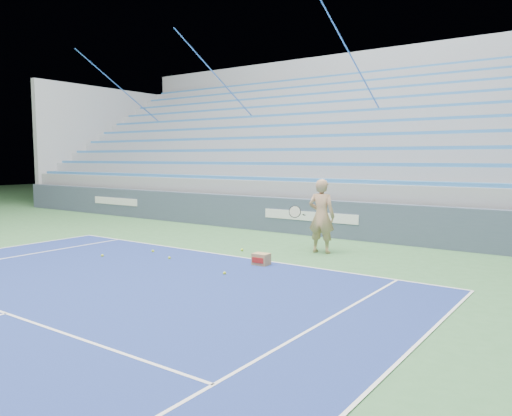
{
  "coord_description": "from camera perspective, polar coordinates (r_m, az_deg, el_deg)",
  "views": [
    {
      "loc": [
        7.36,
        2.61,
        2.37
      ],
      "look_at": [
        0.4,
        12.38,
        1.15
      ],
      "focal_mm": 35.0,
      "sensor_mm": 36.0,
      "label": 1
    }
  ],
  "objects": [
    {
      "name": "bleachers",
      "position": [
        20.37,
        14.33,
        5.58
      ],
      "size": [
        31.0,
        9.15,
        7.3
      ],
      "color": "#93969B",
      "rests_on": "ground"
    },
    {
      "name": "tennis_ball_0",
      "position": [
        11.86,
        -9.86,
        -5.65
      ],
      "size": [
        0.07,
        0.07,
        0.07
      ],
      "primitive_type": "sphere",
      "color": "#BBDC2D",
      "rests_on": "ground"
    },
    {
      "name": "tennis_player",
      "position": [
        12.46,
        7.47,
        -0.91
      ],
      "size": [
        0.97,
        0.88,
        1.85
      ],
      "color": "tan",
      "rests_on": "ground"
    },
    {
      "name": "ball_box",
      "position": [
        11.04,
        0.6,
        -5.89
      ],
      "size": [
        0.37,
        0.29,
        0.27
      ],
      "color": "#A98452",
      "rests_on": "ground"
    },
    {
      "name": "sponsor_barrier",
      "position": [
        15.29,
        6.41,
        -1.07
      ],
      "size": [
        30.0,
        0.32,
        1.1
      ],
      "color": "#3E4B5F",
      "rests_on": "ground"
    },
    {
      "name": "tennis_ball_5",
      "position": [
        10.2,
        -3.62,
        -7.45
      ],
      "size": [
        0.07,
        0.07,
        0.07
      ],
      "primitive_type": "sphere",
      "color": "#BBDC2D",
      "rests_on": "ground"
    },
    {
      "name": "tennis_ball_1",
      "position": [
        12.5,
        -17.15,
        -5.22
      ],
      "size": [
        0.07,
        0.07,
        0.07
      ],
      "primitive_type": "sphere",
      "color": "#BBDC2D",
      "rests_on": "ground"
    },
    {
      "name": "tennis_ball_4",
      "position": [
        12.79,
        -11.7,
        -4.84
      ],
      "size": [
        0.07,
        0.07,
        0.07
      ],
      "primitive_type": "sphere",
      "color": "#BBDC2D",
      "rests_on": "ground"
    },
    {
      "name": "tennis_ball_2",
      "position": [
        12.7,
        -1.6,
        -4.8
      ],
      "size": [
        0.07,
        0.07,
        0.07
      ],
      "primitive_type": "sphere",
      "color": "#BBDC2D",
      "rests_on": "ground"
    },
    {
      "name": "tennis_ball_3",
      "position": [
        11.79,
        0.07,
        -5.62
      ],
      "size": [
        0.07,
        0.07,
        0.07
      ],
      "primitive_type": "sphere",
      "color": "#BBDC2D",
      "rests_on": "ground"
    }
  ]
}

